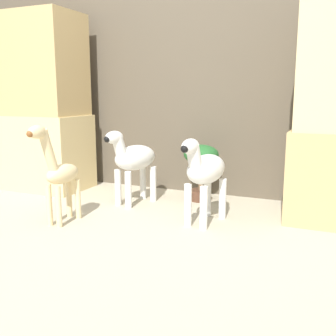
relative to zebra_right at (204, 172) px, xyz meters
name	(u,v)px	position (x,y,z in m)	size (l,w,h in m)	color
ground_plane	(121,236)	(-0.39, -0.43, -0.35)	(14.00, 14.00, 0.00)	#B2A88E
wall_back	(192,65)	(-0.39, 0.82, 0.75)	(6.40, 0.08, 2.20)	brown
rock_pillar_left	(37,106)	(-1.73, 0.40, 0.40)	(0.90, 0.51, 1.54)	#DBC184
zebra_right	(204,172)	(0.00, 0.00, 0.00)	(0.26, 0.51, 0.59)	silver
zebra_left	(133,160)	(-0.66, 0.23, 0.00)	(0.31, 0.51, 0.59)	silver
giraffe_figurine	(58,172)	(-0.88, -0.39, 0.00)	(0.14, 0.44, 0.68)	beige
potted_palm_front	(201,162)	(-0.20, 0.54, -0.04)	(0.28, 0.28, 0.46)	#513323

